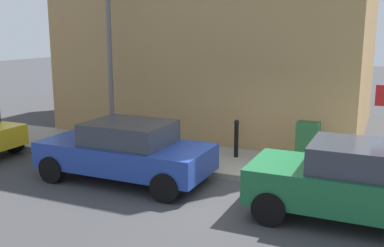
% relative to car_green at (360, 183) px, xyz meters
% --- Properties ---
extents(ground, '(80.00, 80.00, 0.00)m').
position_rel_car_green_xyz_m(ground, '(0.45, 2.34, -0.78)').
color(ground, '#38383A').
extents(sidewalk, '(2.40, 30.00, 0.15)m').
position_rel_car_green_xyz_m(sidewalk, '(2.46, 8.34, -0.70)').
color(sidewalk, gray).
rests_on(sidewalk, ground).
extents(car_green, '(1.85, 4.04, 1.51)m').
position_rel_car_green_xyz_m(car_green, '(0.00, 0.00, 0.00)').
color(car_green, '#195933').
rests_on(car_green, ground).
extents(car_blue, '(1.88, 4.11, 1.44)m').
position_rel_car_green_xyz_m(car_blue, '(0.25, 5.22, -0.03)').
color(car_blue, navy).
rests_on(car_blue, ground).
extents(utility_cabinet, '(0.46, 0.61, 1.15)m').
position_rel_car_green_xyz_m(utility_cabinet, '(2.67, 1.41, -0.10)').
color(utility_cabinet, '#1E4C28').
rests_on(utility_cabinet, sidewalk).
extents(bollard_near_cabinet, '(0.14, 0.14, 1.04)m').
position_rel_car_green_xyz_m(bollard_near_cabinet, '(2.77, 3.32, -0.07)').
color(bollard_near_cabinet, black).
rests_on(bollard_near_cabinet, sidewalk).
extents(bollard_far_kerb, '(0.14, 0.14, 1.04)m').
position_rel_car_green_xyz_m(bollard_far_kerb, '(1.51, 4.63, -0.07)').
color(bollard_far_kerb, black).
rests_on(bollard_far_kerb, sidewalk).
extents(lamppost, '(0.20, 0.44, 5.72)m').
position_rel_car_green_xyz_m(lamppost, '(2.79, 7.33, 2.53)').
color(lamppost, '#59595B').
rests_on(lamppost, sidewalk).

